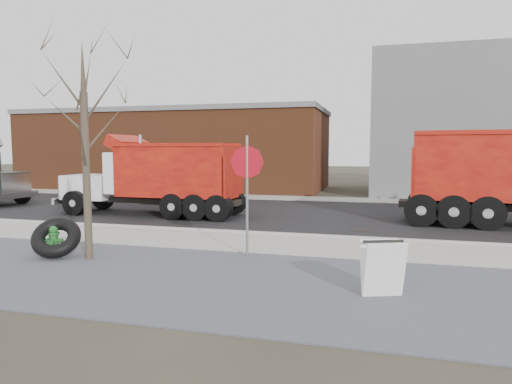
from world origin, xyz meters
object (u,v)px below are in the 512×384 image
(fire_hydrant, at_px, (54,242))
(dump_truck_red_b, at_px, (158,175))
(stop_sign, at_px, (247,176))
(sandwich_board, at_px, (383,268))
(truck_tire, at_px, (56,237))

(fire_hydrant, distance_m, dump_truck_red_b, 7.24)
(stop_sign, height_order, dump_truck_red_b, dump_truck_red_b)
(sandwich_board, height_order, dump_truck_red_b, dump_truck_red_b)
(sandwich_board, xyz_separation_m, dump_truck_red_b, (-8.63, 8.21, 1.08))
(fire_hydrant, relative_size, truck_tire, 0.54)
(stop_sign, relative_size, dump_truck_red_b, 0.40)
(fire_hydrant, bearing_deg, truck_tire, -51.30)
(stop_sign, bearing_deg, dump_truck_red_b, 143.72)
(sandwich_board, relative_size, dump_truck_red_b, 0.14)
(sandwich_board, bearing_deg, truck_tire, 152.08)
(stop_sign, distance_m, dump_truck_red_b, 8.04)
(fire_hydrant, distance_m, stop_sign, 5.09)
(fire_hydrant, relative_size, dump_truck_red_b, 0.11)
(stop_sign, xyz_separation_m, dump_truck_red_b, (-5.43, 5.92, -0.40))
(fire_hydrant, xyz_separation_m, stop_sign, (4.67, 1.16, 1.66))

